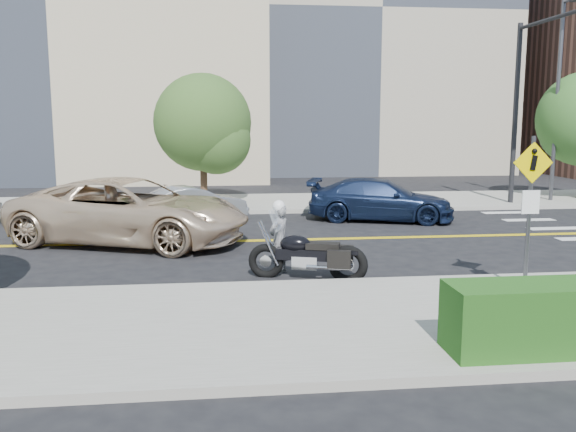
% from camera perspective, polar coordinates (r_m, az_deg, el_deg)
% --- Properties ---
extents(ground_plane, '(120.00, 120.00, 0.00)m').
position_cam_1_polar(ground_plane, '(17.65, -0.85, -2.28)').
color(ground_plane, black).
rests_on(ground_plane, ground).
extents(sidewalk_near, '(60.00, 5.00, 0.15)m').
position_cam_1_polar(sidewalk_near, '(10.44, 3.26, -9.89)').
color(sidewalk_near, '#9E9B91').
rests_on(sidewalk_near, ground_plane).
extents(sidewalk_far, '(60.00, 5.00, 0.15)m').
position_cam_1_polar(sidewalk_far, '(25.02, -2.53, 1.23)').
color(sidewalk_far, '#9E9B91').
rests_on(sidewalk_far, ground_plane).
extents(building_mid, '(18.00, 14.00, 20.00)m').
position_cam_1_polar(building_mid, '(44.78, 6.39, 17.35)').
color(building_mid, '#A39984').
rests_on(building_mid, ground_plane).
extents(lamp_post, '(0.16, 0.16, 8.00)m').
position_cam_1_polar(lamp_post, '(27.40, 23.87, 9.71)').
color(lamp_post, '#4C4C51').
rests_on(lamp_post, sidewalk_far).
extents(traffic_light, '(0.28, 4.50, 7.00)m').
position_cam_1_polar(traffic_light, '(25.21, 21.59, 11.16)').
color(traffic_light, black).
rests_on(traffic_light, sidewalk_far).
extents(pedestrian_sign, '(0.78, 0.08, 3.00)m').
position_cam_1_polar(pedestrian_sign, '(12.49, 21.73, 1.51)').
color(pedestrian_sign, '#4C4C51').
rests_on(pedestrian_sign, sidewalk_near).
extents(motorcyclist, '(0.68, 0.67, 1.68)m').
position_cam_1_polar(motorcyclist, '(13.72, -0.86, -1.99)').
color(motorcyclist, '#A8A8AD').
rests_on(motorcyclist, ground).
extents(motorcycle, '(2.65, 1.49, 1.54)m').
position_cam_1_polar(motorcycle, '(13.26, 1.86, -2.66)').
color(motorcycle, black).
rests_on(motorcycle, ground).
extents(suv, '(7.30, 5.22, 1.85)m').
position_cam_1_polar(suv, '(17.61, -14.52, 0.46)').
color(suv, beige).
rests_on(suv, ground).
extents(parked_car_silver, '(3.89, 2.62, 1.21)m').
position_cam_1_polar(parked_car_silver, '(21.01, -8.91, 1.11)').
color(parked_car_silver, gray).
rests_on(parked_car_silver, ground).
extents(parked_car_blue, '(5.33, 3.36, 1.44)m').
position_cam_1_polar(parked_car_blue, '(21.27, 8.65, 1.52)').
color(parked_car_blue, '#162343').
rests_on(parked_car_blue, ground).
extents(tree_far_a, '(3.86, 3.86, 5.27)m').
position_cam_1_polar(tree_far_a, '(24.62, -8.00, 8.65)').
color(tree_far_a, '#382619').
rests_on(tree_far_a, ground).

